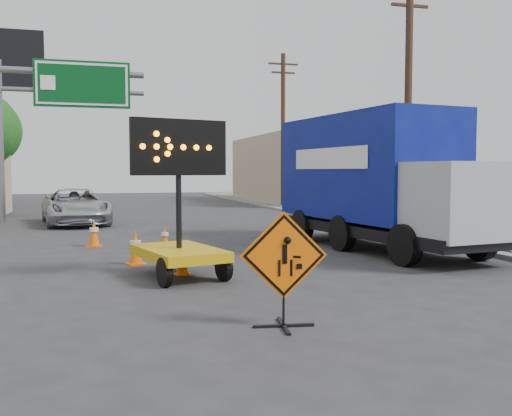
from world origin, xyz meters
name	(u,v)px	position (x,y,z in m)	size (l,w,h in m)	color
ground	(277,316)	(0.00, 0.00, 0.00)	(100.00, 100.00, 0.00)	#2D2D30
curb_right	(330,219)	(7.20, 15.00, 0.06)	(0.40, 60.00, 0.12)	gray
sidewalk_right	(378,218)	(9.50, 15.00, 0.07)	(4.00, 60.00, 0.15)	gray
building_right_far	(323,169)	(13.00, 30.00, 2.30)	(10.00, 14.00, 4.60)	tan
highway_gantry	(50,103)	(-4.43, 17.96, 5.07)	(6.18, 0.38, 6.90)	slate
utility_pole_near	(408,99)	(8.00, 10.00, 4.68)	(1.80, 0.26, 9.00)	#412A1C
utility_pole_far	(283,128)	(8.00, 24.00, 4.68)	(1.80, 0.26, 9.00)	#412A1C
construction_sign	(284,266)	(-0.09, -0.59, 0.85)	(1.21, 0.86, 1.61)	black
arrow_board	(179,243)	(-0.97, 3.50, 0.71)	(1.99, 2.51, 3.20)	#C69A0B
pickup_truck	(76,206)	(-3.43, 16.28, 0.73)	(2.41, 5.22, 1.45)	silver
box_truck	(378,188)	(4.95, 6.31, 1.69)	(3.29, 8.09, 3.73)	black
cone_a	(182,259)	(-0.87, 3.82, 0.32)	(0.43, 0.43, 0.65)	#FF6505
cone_b	(136,248)	(-1.72, 5.39, 0.39)	(0.51, 0.51, 0.79)	#FF6505
cone_c	(165,237)	(-0.77, 7.91, 0.32)	(0.39, 0.39, 0.64)	#FF6505
cone_d	(94,233)	(-2.67, 8.91, 0.39)	(0.49, 0.49, 0.78)	#FF6505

